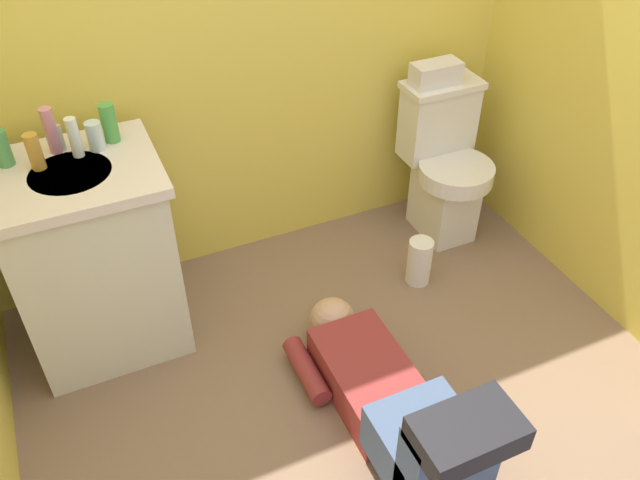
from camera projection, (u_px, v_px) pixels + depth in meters
The scene contains 13 objects.
ground_plane at pixel (348, 388), 2.54m from camera, with size 2.91×2.97×0.04m, color #83664E.
toilet at pixel (444, 164), 3.08m from camera, with size 0.36×0.46×0.75m.
vanity_cabinet at pixel (95, 258), 2.47m from camera, with size 0.60×0.52×0.82m.
faucet at pixel (60, 138), 2.29m from camera, with size 0.02×0.02×0.10m, color silver.
person_plumber at pixel (394, 402), 2.25m from camera, with size 0.39×1.06×0.52m.
tissue_box at pixel (436, 73), 2.86m from camera, with size 0.22×0.11×0.10m, color silver.
soap_dispenser at pixel (1, 148), 2.20m from camera, with size 0.06×0.06×0.17m.
bottle_amber at pixel (35, 152), 2.18m from camera, with size 0.05×0.05×0.13m, color gold.
bottle_pink at pixel (51, 131), 2.26m from camera, with size 0.04×0.04×0.17m, color pink.
bottle_white at pixel (74, 137), 2.24m from camera, with size 0.04×0.04×0.15m, color white.
bottle_clear at pixel (95, 136), 2.29m from camera, with size 0.06×0.06×0.11m, color silver.
bottle_green at pixel (109, 123), 2.32m from camera, with size 0.06×0.06×0.15m, color #4BA346.
paper_towel_roll at pixel (419, 262), 2.92m from camera, with size 0.11×0.11×0.23m, color white.
Camera 1 is at (-0.76, -1.41, 2.03)m, focal length 36.35 mm.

